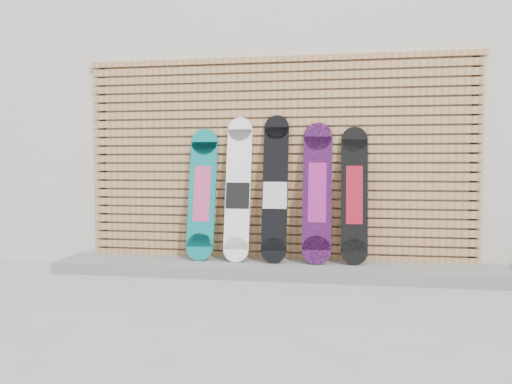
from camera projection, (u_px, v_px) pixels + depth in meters
ground at (281, 291)px, 4.48m from camera, size 80.00×80.00×0.00m
building at (338, 122)px, 7.75m from camera, size 12.00×5.00×3.60m
concrete_step at (274, 269)px, 5.17m from camera, size 4.60×0.70×0.12m
slat_wall at (277, 158)px, 5.39m from camera, size 4.26×0.08×2.29m
snowboard_0 at (202, 194)px, 5.36m from camera, size 0.29×0.30×1.41m
snowboard_1 at (238, 190)px, 5.29m from camera, size 0.27×0.32×1.53m
snowboard_2 at (275, 189)px, 5.22m from camera, size 0.26×0.32×1.55m
snowboard_3 at (317, 192)px, 5.16m from camera, size 0.30×0.32×1.46m
snowboard_4 at (354, 195)px, 5.12m from camera, size 0.27×0.28×1.42m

